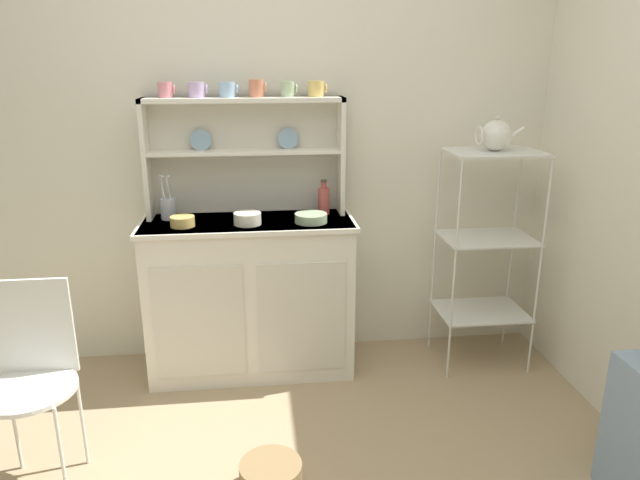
{
  "coord_description": "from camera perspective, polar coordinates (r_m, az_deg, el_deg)",
  "views": [
    {
      "loc": [
        -0.05,
        -1.56,
        1.65
      ],
      "look_at": [
        0.27,
        1.12,
        0.81
      ],
      "focal_mm": 32.45,
      "sensor_mm": 36.0,
      "label": 1
    }
  ],
  "objects": [
    {
      "name": "wall_back",
      "position": [
        3.21,
        -5.87,
        9.97
      ],
      "size": [
        3.84,
        0.05,
        2.5
      ],
      "primitive_type": "cube",
      "color": "silver",
      "rests_on": "ground"
    },
    {
      "name": "hutch_cabinet",
      "position": [
        3.16,
        -6.87,
        -5.37
      ],
      "size": [
        1.11,
        0.45,
        0.86
      ],
      "color": "white",
      "rests_on": "ground"
    },
    {
      "name": "hutch_shelf_unit",
      "position": [
        3.12,
        -7.39,
        9.19
      ],
      "size": [
        1.04,
        0.18,
        0.62
      ],
      "color": "silver",
      "rests_on": "hutch_cabinet"
    },
    {
      "name": "bakers_rack",
      "position": [
        3.25,
        16.16,
        0.55
      ],
      "size": [
        0.48,
        0.36,
        1.21
      ],
      "color": "silver",
      "rests_on": "ground"
    },
    {
      "name": "wire_chair",
      "position": [
        2.55,
        -26.6,
        -11.11
      ],
      "size": [
        0.36,
        0.36,
        0.85
      ],
      "rotation": [
        0.0,
        0.0,
        -0.09
      ],
      "color": "white",
      "rests_on": "ground"
    },
    {
      "name": "floor_basket",
      "position": [
        2.5,
        -4.86,
        -22.31
      ],
      "size": [
        0.25,
        0.25,
        0.13
      ],
      "primitive_type": "cylinder",
      "color": "#93754C",
      "rests_on": "ground"
    },
    {
      "name": "cup_rose_0",
      "position": [
        3.08,
        -14.98,
        14.11
      ],
      "size": [
        0.08,
        0.07,
        0.08
      ],
      "color": "#D17A84",
      "rests_on": "hutch_shelf_unit"
    },
    {
      "name": "cup_lilac_1",
      "position": [
        3.06,
        -12.07,
        14.29
      ],
      "size": [
        0.1,
        0.08,
        0.08
      ],
      "color": "#B79ECC",
      "rests_on": "hutch_shelf_unit"
    },
    {
      "name": "cup_sky_2",
      "position": [
        3.05,
        -9.1,
        14.43
      ],
      "size": [
        0.1,
        0.08,
        0.08
      ],
      "color": "#8EB2D1",
      "rests_on": "hutch_shelf_unit"
    },
    {
      "name": "cup_terracotta_3",
      "position": [
        3.05,
        -6.27,
        14.65
      ],
      "size": [
        0.09,
        0.07,
        0.09
      ],
      "color": "#C67556",
      "rests_on": "hutch_shelf_unit"
    },
    {
      "name": "cup_sage_4",
      "position": [
        3.06,
        -3.19,
        14.63
      ],
      "size": [
        0.08,
        0.07,
        0.08
      ],
      "color": "#9EB78E",
      "rests_on": "hutch_shelf_unit"
    },
    {
      "name": "cup_gold_5",
      "position": [
        3.07,
        -0.35,
        14.69
      ],
      "size": [
        0.09,
        0.08,
        0.08
      ],
      "color": "#DBB760",
      "rests_on": "hutch_shelf_unit"
    },
    {
      "name": "bowl_mixing_large",
      "position": [
        2.97,
        -13.41,
        1.8
      ],
      "size": [
        0.12,
        0.12,
        0.05
      ],
      "primitive_type": "cylinder",
      "color": "#DBB760",
      "rests_on": "hutch_cabinet"
    },
    {
      "name": "bowl_floral_medium",
      "position": [
        2.95,
        -7.17,
        2.11
      ],
      "size": [
        0.14,
        0.14,
        0.06
      ],
      "primitive_type": "cylinder",
      "color": "silver",
      "rests_on": "hutch_cabinet"
    },
    {
      "name": "bowl_cream_small",
      "position": [
        2.97,
        -0.9,
        2.19
      ],
      "size": [
        0.17,
        0.17,
        0.05
      ],
      "primitive_type": "cylinder",
      "color": "#9EB78E",
      "rests_on": "hutch_cabinet"
    },
    {
      "name": "jam_bottle",
      "position": [
        3.12,
        0.37,
        3.97
      ],
      "size": [
        0.06,
        0.06,
        0.19
      ],
      "color": "#B74C47",
      "rests_on": "hutch_cabinet"
    },
    {
      "name": "utensil_jar",
      "position": [
        3.12,
        -14.74,
        3.07
      ],
      "size": [
        0.08,
        0.08,
        0.23
      ],
      "color": "#B2B7C6",
      "rests_on": "hutch_cabinet"
    },
    {
      "name": "porcelain_teapot",
      "position": [
        3.14,
        16.95,
        9.84
      ],
      "size": [
        0.25,
        0.16,
        0.18
      ],
      "color": "white",
      "rests_on": "bakers_rack"
    }
  ]
}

